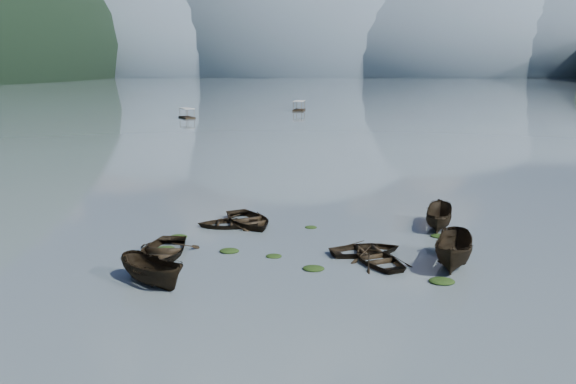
# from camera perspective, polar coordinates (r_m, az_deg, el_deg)

# --- Properties ---
(ground_plane) EXTENTS (2400.00, 2400.00, 0.00)m
(ground_plane) POSITION_cam_1_polar(r_m,az_deg,el_deg) (26.28, -2.06, -9.89)
(ground_plane) COLOR #536068
(haze_mtn_a) EXTENTS (520.00, 520.00, 280.00)m
(haze_mtn_a) POSITION_cam_1_polar(r_m,az_deg,el_deg) (960.86, -11.67, 11.51)
(haze_mtn_a) COLOR #475666
(haze_mtn_a) RESTS_ON ground
(haze_mtn_b) EXTENTS (520.00, 520.00, 340.00)m
(haze_mtn_b) POSITION_cam_1_polar(r_m,az_deg,el_deg) (926.35, 0.57, 11.73)
(haze_mtn_b) COLOR #475666
(haze_mtn_b) RESTS_ON ground
(haze_mtn_c) EXTENTS (520.00, 520.00, 260.00)m
(haze_mtn_c) POSITION_cam_1_polar(r_m,az_deg,el_deg) (934.35, 13.15, 11.42)
(haze_mtn_c) COLOR #475666
(haze_mtn_c) RESTS_ON ground
(haze_mtn_d) EXTENTS (520.00, 520.00, 220.00)m
(haze_mtn_d) POSITION_cam_1_polar(r_m,az_deg,el_deg) (977.14, 23.83, 10.74)
(haze_mtn_d) COLOR #475666
(haze_mtn_d) RESTS_ON ground
(rowboat_0) EXTENTS (3.54, 4.94, 1.02)m
(rowboat_0) POSITION_cam_1_polar(r_m,az_deg,el_deg) (31.43, -12.67, -6.40)
(rowboat_0) COLOR black
(rowboat_0) RESTS_ON ground
(rowboat_2) EXTENTS (4.32, 3.75, 1.62)m
(rowboat_2) POSITION_cam_1_polar(r_m,az_deg,el_deg) (27.60, -13.52, -9.13)
(rowboat_2) COLOR black
(rowboat_2) RESTS_ON ground
(rowboat_3) EXTENTS (4.20, 4.67, 0.80)m
(rowboat_3) POSITION_cam_1_polar(r_m,az_deg,el_deg) (30.11, 9.05, -7.09)
(rowboat_3) COLOR black
(rowboat_3) RESTS_ON ground
(rowboat_4) EXTENTS (4.71, 3.99, 0.83)m
(rowboat_4) POSITION_cam_1_polar(r_m,az_deg,el_deg) (31.39, 7.93, -6.24)
(rowboat_4) COLOR black
(rowboat_4) RESTS_ON ground
(rowboat_5) EXTENTS (3.15, 5.24, 1.90)m
(rowboat_5) POSITION_cam_1_polar(r_m,az_deg,el_deg) (30.49, 16.46, -7.21)
(rowboat_5) COLOR black
(rowboat_5) RESTS_ON ground
(rowboat_6) EXTENTS (5.55, 6.02, 1.02)m
(rowboat_6) POSITION_cam_1_polar(r_m,az_deg,el_deg) (36.91, -4.01, -3.31)
(rowboat_6) COLOR black
(rowboat_6) RESTS_ON ground
(rowboat_7) EXTENTS (4.32, 3.42, 0.81)m
(rowboat_7) POSITION_cam_1_polar(r_m,az_deg,el_deg) (36.55, -6.13, -3.51)
(rowboat_7) COLOR black
(rowboat_7) RESTS_ON ground
(rowboat_8) EXTENTS (2.56, 4.53, 1.65)m
(rowboat_8) POSITION_cam_1_polar(r_m,az_deg,el_deg) (37.31, 14.97, -3.54)
(rowboat_8) COLOR black
(rowboat_8) RESTS_ON ground
(weed_clump_0) EXTENTS (1.10, 0.90, 0.24)m
(weed_clump_0) POSITION_cam_1_polar(r_m,az_deg,el_deg) (31.59, -5.98, -6.07)
(weed_clump_0) COLOR black
(weed_clump_0) RESTS_ON ground
(weed_clump_1) EXTENTS (0.88, 0.70, 0.19)m
(weed_clump_1) POSITION_cam_1_polar(r_m,az_deg,el_deg) (30.63, -1.45, -6.60)
(weed_clump_1) COLOR black
(weed_clump_1) RESTS_ON ground
(weed_clump_2) EXTENTS (1.12, 0.89, 0.24)m
(weed_clump_2) POSITION_cam_1_polar(r_m,az_deg,el_deg) (28.78, 2.61, -7.87)
(weed_clump_2) COLOR black
(weed_clump_2) RESTS_ON ground
(weed_clump_3) EXTENTS (0.78, 0.66, 0.17)m
(weed_clump_3) POSITION_cam_1_polar(r_m,az_deg,el_deg) (36.11, 2.34, -3.64)
(weed_clump_3) COLOR black
(weed_clump_3) RESTS_ON ground
(weed_clump_4) EXTENTS (1.25, 0.99, 0.26)m
(weed_clump_4) POSITION_cam_1_polar(r_m,az_deg,el_deg) (28.08, 15.35, -8.85)
(weed_clump_4) COLOR black
(weed_clump_4) RESTS_ON ground
(weed_clump_5) EXTENTS (1.07, 0.87, 0.23)m
(weed_clump_5) POSITION_cam_1_polar(r_m,az_deg,el_deg) (32.55, -12.31, -5.73)
(weed_clump_5) COLOR black
(weed_clump_5) RESTS_ON ground
(weed_clump_6) EXTENTS (1.07, 0.89, 0.22)m
(weed_clump_6) POSITION_cam_1_polar(r_m,az_deg,el_deg) (34.66, -11.05, -4.56)
(weed_clump_6) COLOR black
(weed_clump_6) RESTS_ON ground
(weed_clump_7) EXTENTS (1.01, 0.81, 0.22)m
(weed_clump_7) POSITION_cam_1_polar(r_m,az_deg,el_deg) (35.34, 15.09, -4.43)
(weed_clump_7) COLOR black
(weed_clump_7) RESTS_ON ground
(pontoon_left) EXTENTS (4.52, 5.49, 1.97)m
(pontoon_left) POSITION_cam_1_polar(r_m,az_deg,el_deg) (119.85, -10.22, 7.40)
(pontoon_left) COLOR black
(pontoon_left) RESTS_ON ground
(pontoon_centre) EXTENTS (2.95, 6.19, 2.31)m
(pontoon_centre) POSITION_cam_1_polar(r_m,az_deg,el_deg) (139.21, 1.12, 8.25)
(pontoon_centre) COLOR black
(pontoon_centre) RESTS_ON ground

